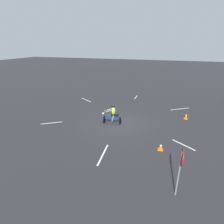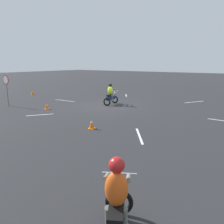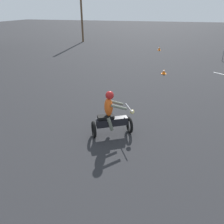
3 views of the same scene
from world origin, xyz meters
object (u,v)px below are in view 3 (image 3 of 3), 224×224
Objects in this scene: traffic_cone_near_right at (164,72)px; utility_pole_near at (81,11)px; motorcycle_rider_background at (111,117)px; traffic_cone_mid_left at (159,48)px.

traffic_cone_near_right is 0.04× the size of utility_pole_near.
motorcycle_rider_background is at bearing 170.46° from traffic_cone_near_right.
utility_pole_near reaches higher than traffic_cone_near_right.
motorcycle_rider_background is 8.62m from traffic_cone_near_right.
utility_pole_near is (3.79, 10.04, 3.48)m from traffic_cone_mid_left.
motorcycle_rider_background is 4.03× the size of traffic_cone_mid_left.
traffic_cone_mid_left is 0.06× the size of utility_pole_near.
traffic_cone_near_right is at bearing -139.29° from utility_pole_near.
motorcycle_rider_background is at bearing 178.32° from traffic_cone_mid_left.
traffic_cone_mid_left reaches higher than traffic_cone_near_right.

